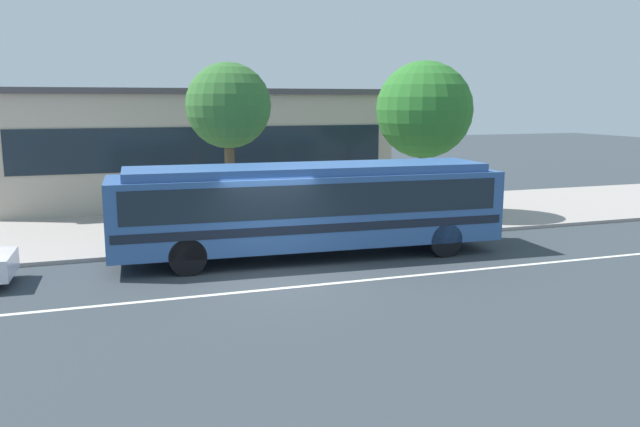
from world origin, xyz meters
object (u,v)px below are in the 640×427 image
Objects in this scene: transit_bus at (310,204)px; bus_stop_sign at (387,188)px; pedestrian_waiting_near_sign at (164,210)px; street_tree_near_stop at (228,107)px; street_tree_mid_block at (424,110)px; pedestrian_standing_by_tree at (420,199)px; pedestrian_walking_along_curb at (369,199)px.

transit_bus is 3.73m from bus_stop_sign.
bus_stop_sign is (7.16, -1.25, 0.55)m from pedestrian_waiting_near_sign.
bus_stop_sign is at bearing -26.87° from street_tree_near_stop.
street_tree_near_stop is (-4.79, 2.43, 2.66)m from bus_stop_sign.
pedestrian_standing_by_tree is at bearing -119.07° from street_tree_mid_block.
transit_bus is 8.01m from street_tree_mid_block.
pedestrian_standing_by_tree is (1.62, -0.75, 0.03)m from pedestrian_walking_along_curb.
pedestrian_waiting_near_sign is at bearing 170.07° from bus_stop_sign.
bus_stop_sign is at bearing -86.39° from pedestrian_walking_along_curb.
pedestrian_waiting_near_sign is 4.16m from street_tree_near_stop.
street_tree_near_stop is at bearing -177.26° from street_tree_mid_block.
pedestrian_walking_along_curb is 0.29× the size of street_tree_near_stop.
bus_stop_sign is 6.00m from street_tree_near_stop.
street_tree_near_stop is 0.96× the size of street_tree_mid_block.
bus_stop_sign is 0.42× the size of street_tree_near_stop.
transit_bus reaches higher than pedestrian_waiting_near_sign.
pedestrian_standing_by_tree is at bearing -16.24° from street_tree_near_stop.
transit_bus is 6.63× the size of pedestrian_standing_by_tree.
street_tree_mid_block reaches higher than street_tree_near_stop.
transit_bus is 4.73× the size of bus_stop_sign.
street_tree_mid_block is at bearing 2.74° from street_tree_near_stop.
pedestrian_walking_along_curb is 1.79m from pedestrian_standing_by_tree.
transit_bus is 1.92× the size of street_tree_mid_block.
street_tree_near_stop is at bearing 166.87° from pedestrian_walking_along_curb.
transit_bus is 5.25m from street_tree_near_stop.
transit_bus is 6.72× the size of pedestrian_waiting_near_sign.
street_tree_mid_block is (1.23, 2.21, 3.05)m from pedestrian_standing_by_tree.
bus_stop_sign reaches higher than pedestrian_standing_by_tree.
street_tree_mid_block is (9.93, 1.54, 3.06)m from pedestrian_waiting_near_sign.
bus_stop_sign reaches higher than pedestrian_waiting_near_sign.
street_tree_near_stop is at bearing 163.76° from pedestrian_standing_by_tree.
pedestrian_standing_by_tree is at bearing 20.79° from bus_stop_sign.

